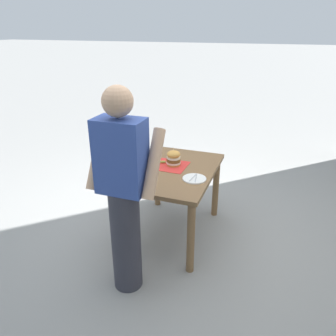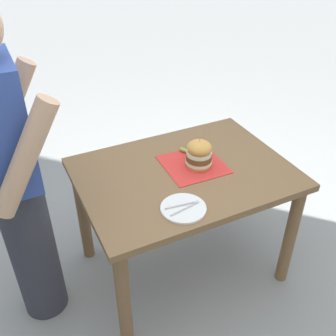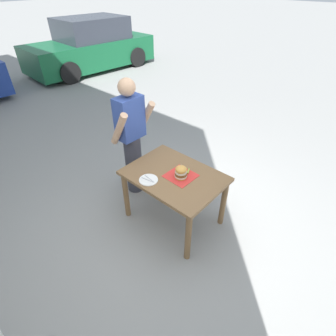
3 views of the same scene
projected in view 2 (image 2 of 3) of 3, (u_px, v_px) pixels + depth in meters
ground_plane at (182, 265)px, 2.55m from camera, size 80.00×80.00×0.00m
patio_table at (184, 188)px, 2.19m from camera, size 0.84×1.14×0.75m
serving_paper at (193, 164)px, 2.18m from camera, size 0.33×0.33×0.00m
sandwich at (199, 154)px, 2.12m from camera, size 0.15×0.15×0.19m
pickle_spear at (187, 152)px, 2.26m from camera, size 0.09×0.06×0.02m
side_plate_with_forks at (183, 208)px, 1.86m from camera, size 0.22×0.22×0.02m
diner_across_table at (15, 181)px, 1.81m from camera, size 0.55×0.35×1.69m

